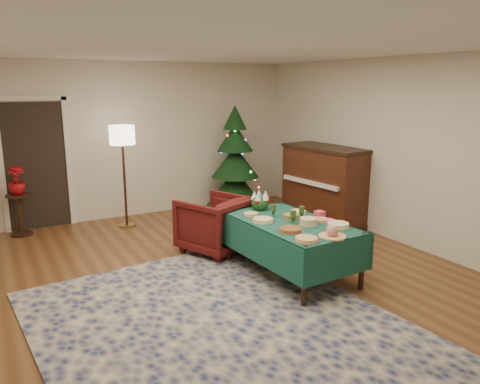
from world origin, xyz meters
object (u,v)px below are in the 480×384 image
floor_lamp (122,141)px  side_table (20,215)px  buffet_table (291,232)px  gift_box (320,215)px  christmas_tree (235,164)px  armchair (215,221)px  piano (325,186)px  potted_plant (17,187)px

floor_lamp → side_table: 1.95m
buffet_table → gift_box: 0.45m
christmas_tree → gift_box: bearing=-98.3°
buffet_table → floor_lamp: bearing=112.1°
gift_box → floor_lamp: floor_lamp is taller
armchair → piano: piano is taller
piano → potted_plant: bearing=159.3°
side_table → gift_box: bearing=-46.3°
gift_box → christmas_tree: christmas_tree is taller
potted_plant → piano: size_ratio=0.28×
buffet_table → side_table: (-2.79, 3.31, -0.22)m
gift_box → piano: size_ratio=0.07×
side_table → piano: 4.91m
armchair → side_table: (-2.34, 2.11, -0.12)m
buffet_table → piano: 2.40m
christmas_tree → piano: (0.95, -1.43, -0.24)m
potted_plant → gift_box: bearing=-46.3°
floor_lamp → armchair: bearing=-66.8°
christmas_tree → side_table: bearing=175.3°
buffet_table → potted_plant: potted_plant is taller
floor_lamp → side_table: bearing=168.4°
piano → buffet_table: bearing=-138.7°
buffet_table → christmas_tree: size_ratio=0.92×
side_table → potted_plant: bearing=90.0°
side_table → christmas_tree: 3.70m
gift_box → floor_lamp: 3.50m
potted_plant → christmas_tree: bearing=-4.7°
potted_plant → piano: piano is taller
side_table → armchair: bearing=-42.1°
gift_box → armchair: size_ratio=0.12×
gift_box → floor_lamp: size_ratio=0.06×
buffet_table → armchair: bearing=110.5°
buffet_table → potted_plant: (-2.79, 3.31, 0.24)m
gift_box → christmas_tree: (0.45, 3.04, 0.16)m
piano → floor_lamp: bearing=155.0°
armchair → christmas_tree: (1.30, 1.81, 0.44)m
potted_plant → christmas_tree: size_ratio=0.23×
armchair → christmas_tree: 2.28m
potted_plant → piano: bearing=-20.7°
side_table → christmas_tree: size_ratio=0.33×
christmas_tree → buffet_table: bearing=-105.8°
buffet_table → gift_box: size_ratio=16.56×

